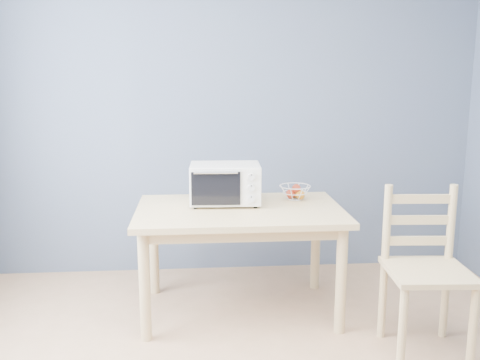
{
  "coord_description": "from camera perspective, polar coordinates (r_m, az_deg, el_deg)",
  "views": [
    {
      "loc": [
        -0.31,
        -2.13,
        1.66
      ],
      "look_at": [
        -0.02,
        1.46,
        0.93
      ],
      "focal_mm": 40.0,
      "sensor_mm": 36.0,
      "label": 1
    }
  ],
  "objects": [
    {
      "name": "dining_chair",
      "position": [
        3.41,
        19.13,
        -9.31
      ],
      "size": [
        0.49,
        0.49,
        0.99
      ],
      "rotation": [
        0.0,
        0.0,
        -0.06
      ],
      "color": "#D2B67E",
      "rests_on": "ground"
    },
    {
      "name": "toaster_oven",
      "position": [
        3.72,
        -1.89,
        -0.35
      ],
      "size": [
        0.5,
        0.37,
        0.28
      ],
      "rotation": [
        0.0,
        0.0,
        -0.04
      ],
      "color": "white",
      "rests_on": "dining_table"
    },
    {
      "name": "dining_table",
      "position": [
        3.67,
        -0.05,
        -4.54
      ],
      "size": [
        1.4,
        0.9,
        0.75
      ],
      "color": "#D2B67E",
      "rests_on": "ground"
    },
    {
      "name": "room",
      "position": [
        2.18,
        3.54,
        1.93
      ],
      "size": [
        4.01,
        4.51,
        2.61
      ],
      "color": "tan",
      "rests_on": "ground"
    },
    {
      "name": "fruit_basket",
      "position": [
        3.89,
        5.89,
        -1.26
      ],
      "size": [
        0.29,
        0.29,
        0.12
      ],
      "rotation": [
        0.0,
        0.0,
        0.32
      ],
      "color": "silver",
      "rests_on": "dining_table"
    }
  ]
}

